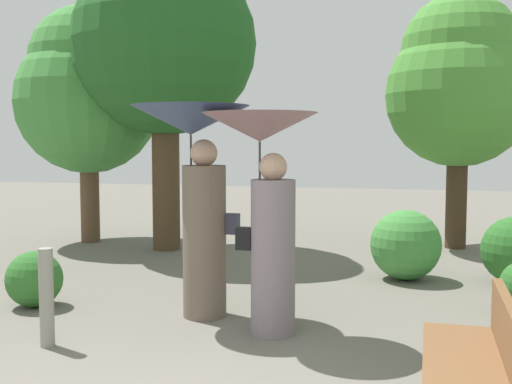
% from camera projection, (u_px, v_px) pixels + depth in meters
% --- Properties ---
extents(person_left, '(1.15, 1.15, 2.07)m').
position_uv_depth(person_left, '(197.00, 171.00, 6.08)').
color(person_left, '#6B5B4C').
rests_on(person_left, ground).
extents(person_right, '(1.03, 1.03, 1.98)m').
position_uv_depth(person_right, '(266.00, 186.00, 5.52)').
color(person_right, gray).
rests_on(person_right, ground).
extents(park_bench, '(0.50, 1.50, 0.83)m').
position_uv_depth(park_bench, '(479.00, 362.00, 3.44)').
color(park_bench, '#38383D').
rests_on(park_bench, ground).
extents(tree_near_left, '(2.88, 2.88, 5.28)m').
position_uv_depth(tree_near_left, '(164.00, 26.00, 9.74)').
color(tree_near_left, '#4C3823').
rests_on(tree_near_left, ground).
extents(tree_near_right, '(2.33, 2.33, 4.07)m').
position_uv_depth(tree_near_right, '(459.00, 81.00, 9.93)').
color(tree_near_right, '#42301E').
rests_on(tree_near_right, ground).
extents(tree_mid_left, '(2.43, 2.43, 4.01)m').
position_uv_depth(tree_mid_left, '(88.00, 90.00, 10.57)').
color(tree_mid_left, brown).
rests_on(tree_mid_left, ground).
extents(bush_path_left, '(0.88, 0.88, 0.88)m').
position_uv_depth(bush_path_left, '(406.00, 245.00, 7.78)').
color(bush_path_left, '#428C3D').
rests_on(bush_path_left, ground).
extents(bush_behind_bench, '(0.59, 0.59, 0.59)m').
position_uv_depth(bush_behind_bench, '(34.00, 279.00, 6.51)').
color(bush_behind_bench, '#2D6B28').
rests_on(bush_behind_bench, ground).
extents(path_marker_post, '(0.12, 0.12, 0.84)m').
position_uv_depth(path_marker_post, '(46.00, 298.00, 5.24)').
color(path_marker_post, gray).
rests_on(path_marker_post, ground).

